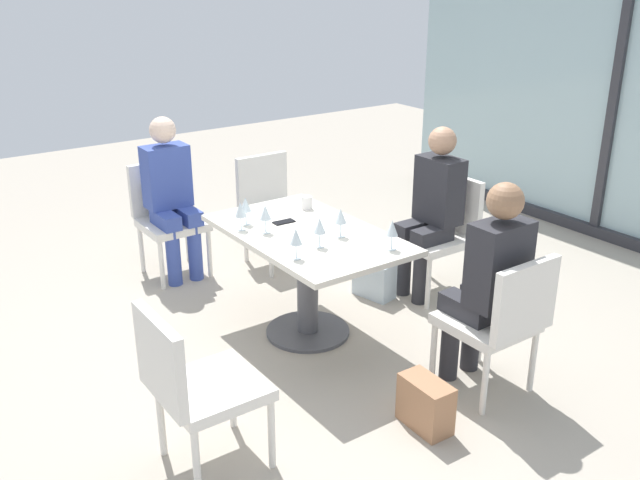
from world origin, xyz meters
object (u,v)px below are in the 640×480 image
(wine_glass_3, at_px, (341,217))
(wine_glass_6, at_px, (265,213))
(person_near_window, at_px, (432,205))
(coffee_cup, at_px, (307,203))
(wine_glass_4, at_px, (392,229))
(wine_glass_1, at_px, (240,210))
(chair_front_right, at_px, (193,381))
(cell_phone_on_table, at_px, (284,222))
(handbag_0, at_px, (374,279))
(chair_far_left, at_px, (272,203))
(wine_glass_5, at_px, (320,226))
(wine_glass_2, at_px, (246,205))
(person_far_right, at_px, (489,277))
(chair_side_end, at_px, (167,212))
(chair_near_window, at_px, (441,228))
(handbag_1, at_px, (425,404))
(person_side_end, at_px, (171,191))
(wine_glass_0, at_px, (296,237))
(dining_table_main, at_px, (307,258))
(chair_far_right, at_px, (501,317))

(wine_glass_3, bearing_deg, wine_glass_6, -133.41)
(person_near_window, bearing_deg, coffee_cup, -113.94)
(wine_glass_4, bearing_deg, wine_glass_1, -144.84)
(chair_front_right, relative_size, cell_phone_on_table, 6.04)
(wine_glass_1, height_order, wine_glass_4, same)
(person_near_window, height_order, cell_phone_on_table, person_near_window)
(wine_glass_6, height_order, handbag_0, wine_glass_6)
(person_near_window, bearing_deg, chair_far_left, -152.85)
(wine_glass_3, xyz_separation_m, wine_glass_5, (0.07, -0.20, 0.00))
(chair_far_left, distance_m, wine_glass_1, 1.28)
(wine_glass_2, relative_size, coffee_cup, 2.06)
(person_far_right, xyz_separation_m, cell_phone_on_table, (-1.33, -0.50, 0.03))
(chair_side_end, relative_size, handbag_0, 2.90)
(person_near_window, relative_size, wine_glass_1, 6.81)
(chair_far_left, height_order, wine_glass_6, wine_glass_6)
(chair_near_window, distance_m, person_near_window, 0.23)
(cell_phone_on_table, distance_m, handbag_1, 1.56)
(person_near_window, bearing_deg, wine_glass_4, -57.78)
(person_near_window, xyz_separation_m, person_far_right, (1.10, -0.62, 0.00))
(chair_far_left, bearing_deg, chair_front_right, -39.62)
(person_far_right, bearing_deg, wine_glass_3, -158.90)
(wine_glass_3, height_order, cell_phone_on_table, wine_glass_3)
(person_side_end, height_order, wine_glass_2, person_side_end)
(chair_near_window, xyz_separation_m, person_near_window, (-0.00, -0.11, 0.20))
(wine_glass_0, xyz_separation_m, coffee_cup, (-0.70, 0.55, -0.09))
(person_near_window, distance_m, cell_phone_on_table, 1.15)
(dining_table_main, relative_size, wine_glass_5, 7.33)
(cell_phone_on_table, bearing_deg, wine_glass_6, -61.88)
(wine_glass_0, bearing_deg, wine_glass_1, -177.34)
(chair_front_right, bearing_deg, wine_glass_3, 115.23)
(chair_front_right, bearing_deg, person_far_right, 80.31)
(person_near_window, relative_size, wine_glass_5, 6.81)
(chair_far_right, distance_m, person_near_window, 1.37)
(chair_far_left, relative_size, wine_glass_5, 4.70)
(wine_glass_4, height_order, handbag_0, wine_glass_4)
(chair_near_window, distance_m, chair_far_left, 1.41)
(person_far_right, relative_size, wine_glass_3, 6.81)
(wine_glass_0, height_order, handbag_0, wine_glass_0)
(handbag_0, bearing_deg, person_side_end, -152.09)
(coffee_cup, bearing_deg, chair_far_right, 7.98)
(person_far_right, bearing_deg, wine_glass_0, -135.17)
(chair_far_right, relative_size, chair_side_end, 1.00)
(chair_far_right, bearing_deg, coffee_cup, -172.02)
(wine_glass_4, bearing_deg, wine_glass_0, -111.19)
(chair_near_window, xyz_separation_m, chair_side_end, (-1.51, -1.52, 0.00))
(chair_front_right, bearing_deg, chair_side_end, 159.07)
(dining_table_main, bearing_deg, chair_far_right, 21.35)
(dining_table_main, bearing_deg, wine_glass_4, 24.50)
(wine_glass_3, distance_m, handbag_1, 1.26)
(wine_glass_6, bearing_deg, wine_glass_1, -143.39)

